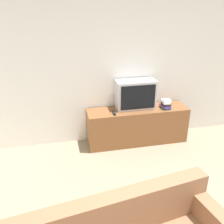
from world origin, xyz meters
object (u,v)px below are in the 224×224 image
Objects in this scene: tv_stand at (137,125)px; television at (135,94)px; remote_on_stand at (114,113)px; book_stack at (166,104)px.

television reaches higher than tv_stand.
remote_on_stand is (-0.41, -0.17, -0.23)m from television.
television is at bearing 165.42° from book_stack.
television is 2.94× the size of book_stack.
television is at bearing 112.18° from tv_stand.
tv_stand is 0.56m from remote_on_stand.
remote_on_stand reaches higher than tv_stand.
tv_stand is at bearing -67.82° from television.
tv_stand is 0.56m from television.
book_stack is at bearing -14.58° from television.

